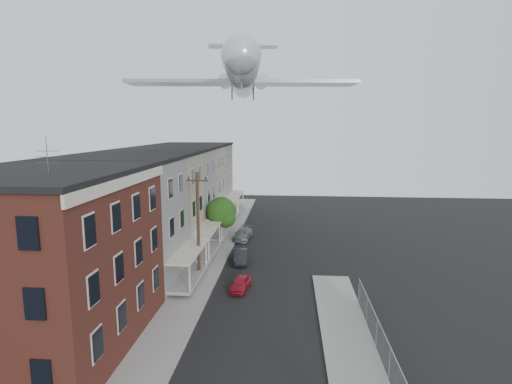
{
  "coord_description": "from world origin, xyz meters",
  "views": [
    {
      "loc": [
        1.9,
        -13.71,
        12.59
      ],
      "look_at": [
        -0.08,
        9.7,
        8.78
      ],
      "focal_mm": 28.0,
      "sensor_mm": 36.0,
      "label": 1
    }
  ],
  "objects_px": {
    "utility_pole": "(198,224)",
    "car_far": "(243,234)",
    "street_tree": "(222,213)",
    "airplane": "(243,75)",
    "car_near": "(241,283)",
    "car_mid": "(241,256)"
  },
  "relations": [
    {
      "from": "car_near",
      "to": "airplane",
      "type": "distance_m",
      "value": 20.2
    },
    {
      "from": "street_tree",
      "to": "car_far",
      "type": "relative_size",
      "value": 1.25
    },
    {
      "from": "utility_pole",
      "to": "street_tree",
      "type": "height_order",
      "value": "utility_pole"
    },
    {
      "from": "street_tree",
      "to": "airplane",
      "type": "relative_size",
      "value": 0.21
    },
    {
      "from": "car_near",
      "to": "airplane",
      "type": "xyz_separation_m",
      "value": [
        -1.01,
        10.7,
        17.1
      ]
    },
    {
      "from": "utility_pole",
      "to": "car_far",
      "type": "xyz_separation_m",
      "value": [
        2.32,
        12.0,
        -4.07
      ]
    },
    {
      "from": "utility_pole",
      "to": "airplane",
      "type": "distance_m",
      "value": 15.7
    },
    {
      "from": "street_tree",
      "to": "car_far",
      "type": "height_order",
      "value": "street_tree"
    },
    {
      "from": "utility_pole",
      "to": "car_near",
      "type": "relative_size",
      "value": 2.88
    },
    {
      "from": "car_near",
      "to": "car_mid",
      "type": "xyz_separation_m",
      "value": [
        -0.77,
        6.4,
        0.06
      ]
    },
    {
      "from": "utility_pole",
      "to": "street_tree",
      "type": "xyz_separation_m",
      "value": [
        0.33,
        9.92,
        -1.22
      ]
    },
    {
      "from": "car_far",
      "to": "street_tree",
      "type": "bearing_deg",
      "value": -127.09
    },
    {
      "from": "street_tree",
      "to": "car_near",
      "type": "relative_size",
      "value": 1.66
    },
    {
      "from": "utility_pole",
      "to": "car_far",
      "type": "relative_size",
      "value": 2.16
    },
    {
      "from": "street_tree",
      "to": "car_near",
      "type": "xyz_separation_m",
      "value": [
        3.47,
        -12.21,
        -2.92
      ]
    },
    {
      "from": "car_far",
      "to": "car_near",
      "type": "bearing_deg",
      "value": -77.34
    },
    {
      "from": "utility_pole",
      "to": "airplane",
      "type": "bearing_deg",
      "value": 71.62
    },
    {
      "from": "street_tree",
      "to": "airplane",
      "type": "height_order",
      "value": "airplane"
    },
    {
      "from": "car_far",
      "to": "airplane",
      "type": "height_order",
      "value": "airplane"
    },
    {
      "from": "car_near",
      "to": "car_far",
      "type": "distance_m",
      "value": 14.37
    },
    {
      "from": "car_far",
      "to": "car_mid",
      "type": "bearing_deg",
      "value": -78.16
    },
    {
      "from": "utility_pole",
      "to": "car_near",
      "type": "bearing_deg",
      "value": -31.05
    }
  ]
}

